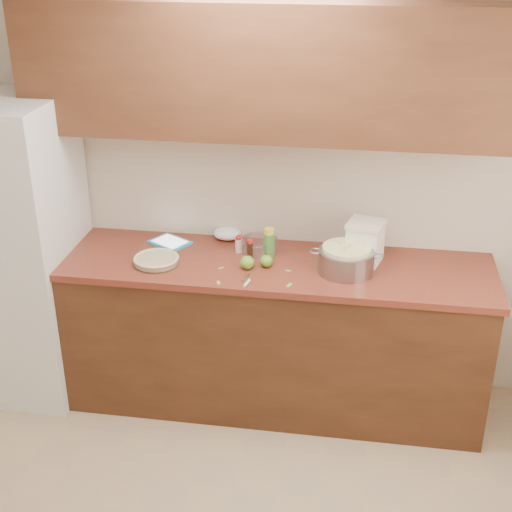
% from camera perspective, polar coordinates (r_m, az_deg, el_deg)
% --- Properties ---
extents(room_shell, '(3.60, 3.60, 3.60)m').
position_cam_1_polar(room_shell, '(2.55, -5.01, -7.19)').
color(room_shell, tan).
rests_on(room_shell, ground).
extents(counter_run, '(2.64, 0.68, 0.92)m').
position_cam_1_polar(counter_run, '(4.22, 0.11, -6.07)').
color(counter_run, '#4F2916').
rests_on(counter_run, ground).
extents(upper_cabinets, '(2.60, 0.34, 0.70)m').
position_cam_1_polar(upper_cabinets, '(3.82, 0.50, 14.59)').
color(upper_cabinets, brown).
rests_on(upper_cabinets, room_shell).
extents(fridge, '(0.70, 0.70, 1.80)m').
position_cam_1_polar(fridge, '(4.42, -18.75, 0.40)').
color(fridge, silver).
rests_on(fridge, ground).
extents(pie, '(0.26, 0.26, 0.04)m').
position_cam_1_polar(pie, '(4.01, -7.98, -0.33)').
color(pie, silver).
rests_on(pie, counter_run).
extents(colander, '(0.40, 0.30, 0.15)m').
position_cam_1_polar(colander, '(3.89, 7.22, -0.30)').
color(colander, gray).
rests_on(colander, counter_run).
extents(flour_canister, '(0.24, 0.24, 0.24)m').
position_cam_1_polar(flour_canister, '(4.01, 8.72, 1.14)').
color(flour_canister, white).
rests_on(flour_canister, counter_run).
extents(tablet, '(0.27, 0.26, 0.02)m').
position_cam_1_polar(tablet, '(4.25, -6.90, 1.09)').
color(tablet, '#2BADCF').
rests_on(tablet, counter_run).
extents(paring_knife, '(0.05, 0.16, 0.01)m').
position_cam_1_polar(paring_knife, '(3.77, -0.75, -2.10)').
color(paring_knife, gray).
rests_on(paring_knife, counter_run).
extents(lemon_bottle, '(0.06, 0.06, 0.17)m').
position_cam_1_polar(lemon_bottle, '(4.03, 1.05, 1.03)').
color(lemon_bottle, '#4C8C38').
rests_on(lemon_bottle, counter_run).
extents(cinnamon_shaker, '(0.04, 0.04, 0.10)m').
position_cam_1_polar(cinnamon_shaker, '(4.10, -1.39, 0.92)').
color(cinnamon_shaker, beige).
rests_on(cinnamon_shaker, counter_run).
extents(vanilla_bottle, '(0.04, 0.04, 0.11)m').
position_cam_1_polar(vanilla_bottle, '(4.04, -0.49, 0.57)').
color(vanilla_bottle, black).
rests_on(vanilla_bottle, counter_run).
extents(mixing_bowl, '(0.22, 0.22, 0.08)m').
position_cam_1_polar(mixing_bowl, '(4.11, 0.27, 0.93)').
color(mixing_bowl, silver).
rests_on(mixing_bowl, counter_run).
extents(paper_towel, '(0.20, 0.17, 0.07)m').
position_cam_1_polar(paper_towel, '(4.28, -2.31, 1.81)').
color(paper_towel, white).
rests_on(paper_towel, counter_run).
extents(apple_left, '(0.08, 0.08, 0.09)m').
position_cam_1_polar(apple_left, '(3.91, -0.71, -0.52)').
color(apple_left, '#609D26').
rests_on(apple_left, counter_run).
extents(apple_center, '(0.07, 0.07, 0.08)m').
position_cam_1_polar(apple_center, '(3.93, 0.83, -0.40)').
color(apple_center, '#609D26').
rests_on(apple_center, counter_run).
extents(peel_a, '(0.03, 0.04, 0.00)m').
position_cam_1_polar(peel_a, '(3.78, -3.02, -2.15)').
color(peel_a, '#88BB5B').
rests_on(peel_a, counter_run).
extents(peel_b, '(0.03, 0.02, 0.00)m').
position_cam_1_polar(peel_b, '(3.90, 2.59, -1.18)').
color(peel_b, '#88BB5B').
rests_on(peel_b, counter_run).
extents(peel_c, '(0.03, 0.05, 0.00)m').
position_cam_1_polar(peel_c, '(3.76, 2.68, -2.34)').
color(peel_c, '#88BB5B').
rests_on(peel_c, counter_run).
extents(peel_d, '(0.03, 0.03, 0.00)m').
position_cam_1_polar(peel_d, '(3.94, -2.82, -0.96)').
color(peel_d, '#88BB5B').
rests_on(peel_d, counter_run).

